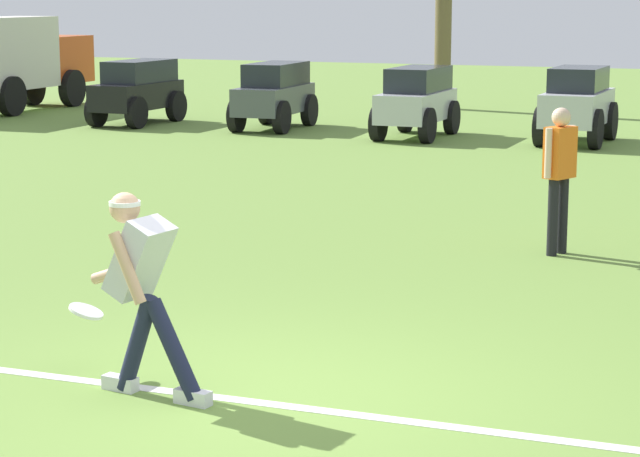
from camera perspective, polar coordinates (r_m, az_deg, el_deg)
ground_plane at (r=8.52m, az=-2.90°, el=-7.97°), size 80.00×80.00×0.00m
field_line_paint at (r=8.52m, az=-2.88°, el=-7.93°), size 23.74×0.53×0.01m
frisbee_thrower at (r=8.55m, az=-8.16°, el=-2.48°), size 1.09×0.56×1.41m
frisbee_in_flight at (r=9.19m, az=-10.65°, el=-3.74°), size 0.31×0.31×0.11m
teammate_near_sideline at (r=13.32m, az=10.89°, el=2.80°), size 0.32×0.48×1.56m
parked_car_slot_a at (r=26.86m, az=-8.33°, el=6.29°), size 1.16×2.41×1.34m
parked_car_slot_b at (r=25.62m, az=-2.09°, el=6.19°), size 1.28×2.45×1.34m
parked_car_slot_c at (r=24.14m, az=4.45°, el=5.89°), size 1.16×2.41×1.34m
parked_car_slot_d at (r=23.57m, az=11.69°, el=5.64°), size 1.17×2.36×1.40m
box_truck at (r=29.90m, az=-14.30°, el=7.49°), size 1.56×5.94×2.20m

